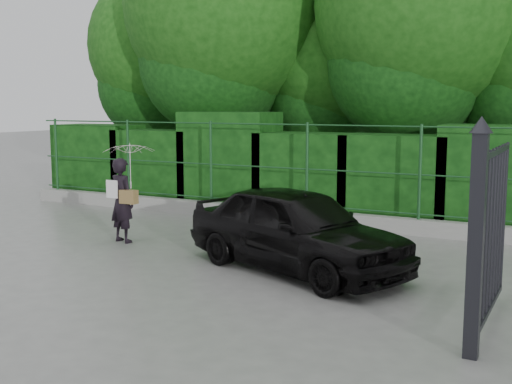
% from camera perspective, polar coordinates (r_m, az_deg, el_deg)
% --- Properties ---
extents(ground, '(80.00, 80.00, 0.00)m').
position_cam_1_polar(ground, '(9.65, -8.44, -7.08)').
color(ground, gray).
extents(kerb, '(14.00, 0.25, 0.30)m').
position_cam_1_polar(kerb, '(13.42, 2.94, -2.12)').
color(kerb, '#9E9E99').
rests_on(kerb, ground).
extents(fence, '(14.13, 0.06, 1.80)m').
position_cam_1_polar(fence, '(13.19, 3.84, 2.30)').
color(fence, '#1A4721').
rests_on(fence, kerb).
extents(hedge, '(14.20, 1.20, 2.29)m').
position_cam_1_polar(hedge, '(14.20, 4.77, 1.84)').
color(hedge, black).
rests_on(hedge, ground).
extents(trees, '(17.10, 6.15, 8.08)m').
position_cam_1_polar(trees, '(16.01, 11.97, 15.39)').
color(trees, black).
rests_on(trees, ground).
extents(gate, '(0.22, 2.33, 2.36)m').
position_cam_1_polar(gate, '(6.97, 19.58, -3.24)').
color(gate, black).
rests_on(gate, ground).
extents(woman, '(0.91, 0.92, 1.80)m').
position_cam_1_polar(woman, '(11.62, -11.38, 1.34)').
color(woman, black).
rests_on(woman, ground).
extents(car, '(4.02, 2.74, 1.27)m').
position_cam_1_polar(car, '(9.53, 3.59, -3.27)').
color(car, black).
rests_on(car, ground).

